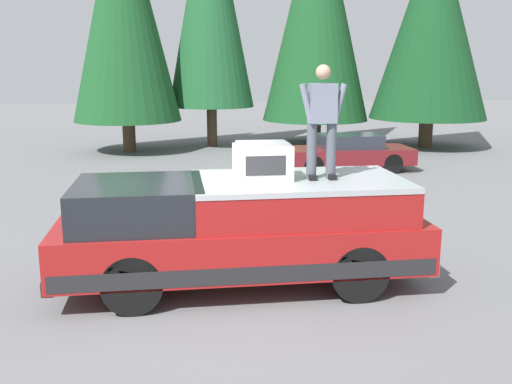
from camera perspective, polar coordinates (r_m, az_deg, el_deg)
The scene contains 8 objects.
ground_plane at distance 8.94m, azimuth -6.14°, elevation -9.71°, with size 90.00×90.00×0.00m, color slate.
pickup_truck at distance 8.94m, azimuth -1.41°, elevation -3.72°, with size 2.01×5.54×1.65m.
compressor_unit at distance 8.77m, azimuth 0.63°, elevation 3.02°, with size 0.65×0.84×0.56m.
person_on_truck_bed at distance 8.79m, azimuth 6.45°, elevation 7.07°, with size 0.29×0.72×1.69m.
parked_car_maroon at distance 19.08m, azimuth 8.90°, elevation 3.81°, with size 1.64×4.10×1.16m.
conifer_far_left at distance 25.12m, azimuth 16.76°, elevation 15.59°, with size 4.67×4.67×8.85m.
conifer_left at distance 25.44m, azimuth 5.97°, elevation 17.51°, with size 4.45×4.45×10.37m.
conifer_center_right at distance 23.48m, azimuth -12.79°, elevation 17.39°, with size 4.10×4.10×9.91m.
Camera 1 is at (-8.29, 0.22, 3.33)m, focal length 41.17 mm.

